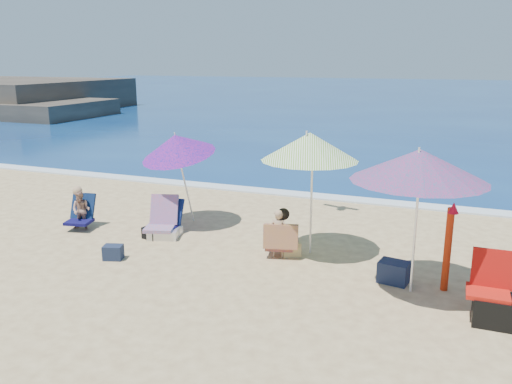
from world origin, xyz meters
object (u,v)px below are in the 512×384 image
(chair_rainbow, at_px, (163,226))
(person_center, at_px, (279,234))
(umbrella_striped, at_px, (310,147))
(camp_chair_left, at_px, (493,302))
(chair_navy, at_px, (168,226))
(umbrella_blue, at_px, (177,145))
(furled_umbrella, at_px, (449,242))
(person_left, at_px, (81,210))
(umbrella_turquoise, at_px, (419,165))

(chair_rainbow, distance_m, person_center, 2.38)
(umbrella_striped, xyz_separation_m, chair_rainbow, (-2.75, -0.08, -1.65))
(chair_rainbow, bearing_deg, umbrella_striped, 1.57)
(camp_chair_left, bearing_deg, person_center, 160.59)
(chair_navy, height_order, person_center, person_center)
(umbrella_striped, relative_size, umbrella_blue, 1.07)
(furled_umbrella, bearing_deg, person_left, 176.31)
(person_center, bearing_deg, camp_chair_left, -19.41)
(umbrella_turquoise, height_order, chair_rainbow, umbrella_turquoise)
(chair_rainbow, relative_size, person_left, 0.95)
(chair_rainbow, distance_m, person_left, 1.74)
(chair_rainbow, bearing_deg, umbrella_blue, 93.57)
(furled_umbrella, height_order, chair_rainbow, furled_umbrella)
(umbrella_blue, height_order, furled_umbrella, umbrella_blue)
(furled_umbrella, height_order, chair_navy, furled_umbrella)
(furled_umbrella, height_order, person_left, furled_umbrella)
(umbrella_blue, bearing_deg, chair_rainbow, -86.43)
(umbrella_turquoise, xyz_separation_m, camp_chair_left, (1.03, -0.49, -1.58))
(umbrella_blue, xyz_separation_m, person_center, (2.40, -0.91, -1.21))
(chair_rainbow, bearing_deg, camp_chair_left, -13.71)
(chair_navy, height_order, camp_chair_left, camp_chair_left)
(camp_chair_left, height_order, person_left, camp_chair_left)
(furled_umbrella, distance_m, camp_chair_left, 1.06)
(umbrella_turquoise, relative_size, camp_chair_left, 2.36)
(furled_umbrella, bearing_deg, camp_chair_left, -52.24)
(umbrella_striped, xyz_separation_m, person_center, (-0.40, -0.30, -1.44))
(person_center, distance_m, person_left, 4.08)
(umbrella_turquoise, distance_m, camp_chair_left, 1.95)
(umbrella_turquoise, height_order, chair_navy, umbrella_turquoise)
(umbrella_striped, height_order, person_center, umbrella_striped)
(person_center, height_order, person_left, person_left)
(furled_umbrella, relative_size, camp_chair_left, 1.52)
(umbrella_striped, distance_m, umbrella_blue, 2.87)
(camp_chair_left, bearing_deg, person_left, 170.79)
(umbrella_blue, height_order, camp_chair_left, umbrella_blue)
(umbrella_turquoise, bearing_deg, furled_umbrella, 29.93)
(umbrella_blue, bearing_deg, person_left, -152.95)
(chair_navy, bearing_deg, camp_chair_left, -15.03)
(umbrella_turquoise, xyz_separation_m, umbrella_blue, (-4.56, 1.55, -0.23))
(furled_umbrella, distance_m, person_center, 2.67)
(person_center, bearing_deg, chair_navy, 171.25)
(umbrella_blue, distance_m, chair_navy, 1.54)
(chair_rainbow, bearing_deg, umbrella_turquoise, -10.88)
(umbrella_turquoise, relative_size, person_center, 2.51)
(umbrella_striped, distance_m, camp_chair_left, 3.52)
(umbrella_striped, relative_size, chair_rainbow, 2.63)
(umbrella_striped, height_order, chair_rainbow, umbrella_striped)
(furled_umbrella, distance_m, chair_rainbow, 5.04)
(umbrella_blue, xyz_separation_m, person_left, (-1.68, -0.86, -1.23))
(umbrella_blue, bearing_deg, person_center, -20.77)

